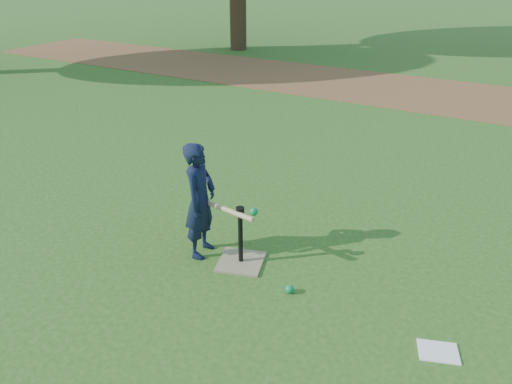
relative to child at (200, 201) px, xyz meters
The scene contains 7 objects.
ground 0.64m from the child, ahead, with size 80.00×80.00×0.00m, color #285116.
dirt_strip 7.53m from the child, 88.05° to the left, with size 24.00×3.00×0.01m, color brown.
child is the anchor object (origin of this frame).
wiffle_ball_ground 1.21m from the child, ahead, with size 0.08×0.08×0.08m, color #0B8142.
clipboard 2.47m from the child, ahead, with size 0.30×0.23×0.01m, color white.
batting_tee 0.65m from the child, ahead, with size 0.54×0.54×0.61m.
swing_action 0.34m from the child, ahead, with size 0.63×0.17×0.10m.
Camera 1 is at (2.37, -3.47, 2.79)m, focal length 35.00 mm.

